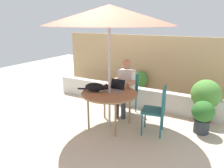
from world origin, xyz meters
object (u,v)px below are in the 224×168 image
(chair_empty, at_px, (158,107))
(potted_plant_corner, at_px, (140,83))
(cat, at_px, (96,87))
(potted_plant_by_chair, at_px, (206,98))
(patio_table, at_px, (109,95))
(patio_umbrella, at_px, (109,15))
(laptop, at_px, (117,87))
(person_seated, at_px, (125,84))
(chair_occupied, at_px, (128,90))
(potted_plant_near_fence, at_px, (203,115))

(chair_empty, relative_size, potted_plant_corner, 1.22)
(cat, relative_size, potted_plant_by_chair, 0.73)
(patio_table, distance_m, patio_umbrella, 1.49)
(chair_empty, height_order, laptop, laptop)
(person_seated, bearing_deg, patio_umbrella, -90.00)
(potted_plant_by_chair, distance_m, potted_plant_corner, 1.82)
(patio_table, bearing_deg, patio_umbrella, 0.00)
(patio_umbrella, xyz_separation_m, laptop, (0.05, 0.19, -1.37))
(chair_occupied, height_order, potted_plant_corner, chair_occupied)
(patio_umbrella, distance_m, cat, 1.38)
(potted_plant_by_chair, bearing_deg, patio_table, -142.04)
(patio_umbrella, relative_size, potted_plant_near_fence, 3.74)
(patio_table, distance_m, cat, 0.30)
(patio_umbrella, bearing_deg, chair_occupied, 90.00)
(person_seated, distance_m, potted_plant_near_fence, 1.68)
(chair_occupied, bearing_deg, laptop, -85.23)
(person_seated, bearing_deg, laptop, -83.68)
(patio_table, distance_m, potted_plant_corner, 1.87)
(person_seated, distance_m, potted_plant_corner, 1.21)
(potted_plant_near_fence, height_order, potted_plant_by_chair, potted_plant_by_chair)
(chair_occupied, height_order, potted_plant_near_fence, chair_occupied)
(potted_plant_by_chair, bearing_deg, cat, -144.98)
(person_seated, distance_m, laptop, 0.49)
(chair_occupied, bearing_deg, patio_umbrella, -90.00)
(potted_plant_near_fence, bearing_deg, potted_plant_corner, 145.10)
(patio_table, relative_size, potted_plant_corner, 1.47)
(potted_plant_corner, bearing_deg, chair_occupied, -83.79)
(chair_occupied, bearing_deg, potted_plant_near_fence, -7.14)
(chair_occupied, distance_m, person_seated, 0.23)
(patio_umbrella, xyz_separation_m, potted_plant_by_chair, (1.60, 1.25, -1.64))
(chair_empty, bearing_deg, chair_occupied, 144.48)
(laptop, xyz_separation_m, cat, (-0.32, -0.25, 0.02))
(chair_empty, height_order, potted_plant_by_chair, chair_empty)
(potted_plant_corner, bearing_deg, patio_umbrella, -86.58)
(person_seated, relative_size, potted_plant_corner, 1.68)
(laptop, relative_size, potted_plant_near_fence, 0.48)
(laptop, bearing_deg, patio_umbrella, -105.42)
(patio_table, distance_m, potted_plant_near_fence, 1.79)
(chair_occupied, height_order, person_seated, person_seated)
(chair_empty, distance_m, potted_plant_by_chair, 1.27)
(patio_table, relative_size, chair_occupied, 1.21)
(laptop, distance_m, cat, 0.41)
(laptop, relative_size, potted_plant_by_chair, 0.34)
(patio_umbrella, distance_m, potted_plant_by_chair, 2.61)
(cat, bearing_deg, potted_plant_corner, 85.37)
(chair_empty, xyz_separation_m, potted_plant_corner, (-1.03, 1.68, -0.11))
(patio_umbrella, bearing_deg, potted_plant_near_fence, 20.97)
(chair_occupied, relative_size, cat, 1.41)
(chair_occupied, relative_size, laptop, 3.01)
(chair_occupied, bearing_deg, potted_plant_corner, 96.21)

